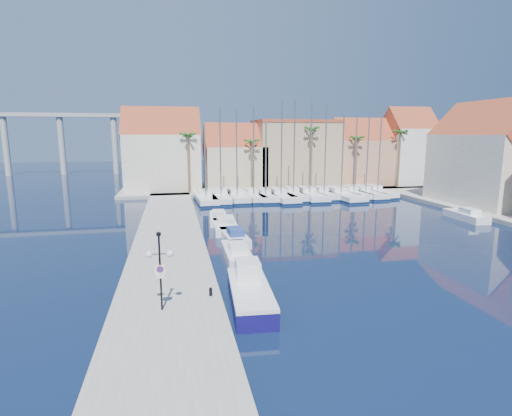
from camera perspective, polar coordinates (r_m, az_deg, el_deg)
The scene contains 36 objects.
ground at distance 24.51m, azimuth 9.62°, elevation -12.64°, with size 260.00×260.00×0.00m, color black.
quay_west at distance 35.67m, azimuth -12.31°, elevation -4.90°, with size 6.00×77.00×0.50m, color gray.
shore_north at distance 71.96m, azimuth 3.17°, elevation 3.04°, with size 54.00×16.00×0.50m, color gray.
lamp_post at distance 21.18m, azimuth -13.59°, elevation -7.15°, with size 1.42×0.44×4.20m.
bollard at distance 23.34m, azimuth -6.50°, elevation -11.82°, with size 0.19×0.19×0.47m, color black.
fishing_boat at distance 23.15m, azimuth -0.88°, elevation -11.90°, with size 2.60×6.58×2.25m.
motorboat_west_0 at distance 31.13m, azimuth -2.74°, elevation -6.44°, with size 1.97×5.85×1.40m.
motorboat_west_1 at distance 36.05m, azimuth -3.10°, elevation -4.08°, with size 2.16×5.83×1.40m.
motorboat_west_2 at distance 40.84m, azimuth -4.47°, elevation -2.35°, with size 2.62×7.18×1.40m.
motorboat_west_3 at distance 44.15m, azimuth -5.42°, elevation -1.40°, with size 2.27×5.75×1.40m.
motorboat_east_1 at distance 51.18m, azimuth 27.83°, elevation -0.93°, with size 2.13×5.94×1.40m.
sailboat_0 at distance 57.61m, azimuth -7.23°, elevation 1.42°, with size 3.10×10.21×11.01m.
sailboat_1 at distance 58.46m, azimuth -5.04°, elevation 1.62°, with size 3.46×10.43×13.24m.
sailboat_2 at distance 58.85m, azimuth -2.82°, elevation 1.72°, with size 2.79×9.69×13.12m.
sailboat_3 at distance 58.94m, azimuth -0.45°, elevation 1.76°, with size 2.85×8.97×13.39m.
sailboat_4 at distance 59.14m, azimuth 1.29°, elevation 1.75°, with size 2.68×9.15×11.39m.
sailboat_5 at distance 59.37m, azimuth 3.39°, elevation 1.78°, with size 3.58×11.12×14.30m.
sailboat_6 at distance 60.74m, azimuth 5.25°, elevation 1.97°, with size 3.45×10.16×14.65m.
sailboat_7 at distance 61.13m, azimuth 7.47°, elevation 1.96°, with size 3.10×11.31×14.20m.
sailboat_8 at distance 61.94m, azimuth 9.54°, elevation 2.06°, with size 2.43×8.63×13.75m.
sailboat_9 at distance 61.91m, azimuth 11.75°, elevation 1.91°, with size 4.06×11.95×12.32m.
sailboat_10 at distance 63.78m, azimuth 13.57°, elevation 2.11°, with size 2.74×9.64×12.22m.
sailboat_11 at distance 64.57m, azimuth 15.12°, elevation 2.13°, with size 3.34×10.39×12.28m.
sailboat_12 at distance 66.02m, azimuth 16.73°, elevation 2.24°, with size 2.72×9.64×13.12m.
building_0 at distance 68.01m, azimuth -13.21°, elevation 7.66°, with size 12.30×9.00×13.50m.
building_1 at distance 68.86m, azimuth -3.07°, elevation 6.92°, with size 10.30×8.00×11.00m.
building_2 at distance 72.26m, azimuth 5.54°, elevation 7.82°, with size 14.20×10.20×11.50m.
building_3 at distance 75.81m, azimuth 14.52°, elevation 7.36°, with size 10.30×8.00×12.00m.
building_4 at distance 79.30m, azimuth 20.79°, elevation 7.94°, with size 8.30×8.00×14.00m.
building_6 at distance 60.53m, azimuth 30.35°, elevation 6.18°, with size 9.00×14.30×13.50m.
palm_0 at distance 62.98m, azimuth -9.71°, elevation 9.90°, with size 2.60×2.60×10.15m.
palm_1 at distance 64.16m, azimuth -0.61°, elevation 9.22°, with size 2.60×2.60×9.15m.
palm_2 at distance 66.81m, azimuth 7.98°, elevation 10.78°, with size 2.60×2.60×11.15m.
palm_3 at distance 69.92m, azimuth 14.22°, elevation 9.39°, with size 2.60×2.60×9.65m.
palm_4 at distance 73.75m, azimuth 19.94°, elevation 9.86°, with size 2.60×2.60×10.65m.
viaduct at distance 107.39m, azimuth -28.80°, elevation 9.59°, with size 48.00×2.20×14.45m.
Camera 1 is at (-8.45, -20.93, 9.57)m, focal length 28.00 mm.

